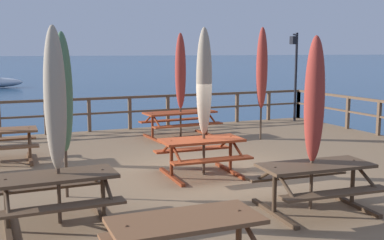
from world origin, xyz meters
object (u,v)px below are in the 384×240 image
at_px(patio_umbrella_short_mid, 63,93).
at_px(picnic_table_back_left, 315,177).
at_px(patio_umbrella_tall_front, 55,100).
at_px(picnic_table_front_left, 180,118).
at_px(patio_umbrella_short_front, 262,69).
at_px(picnic_table_mid_centre, 56,189).
at_px(picnic_table_front_right, 186,237).
at_px(patio_umbrella_tall_mid_left, 314,100).
at_px(picnic_table_mid_left, 202,149).
at_px(patio_umbrella_short_back, 180,72).
at_px(patio_umbrella_tall_back_left, 204,82).
at_px(lamp_post_hooked, 295,63).

bearing_deg(patio_umbrella_short_mid, picnic_table_back_left, -32.51).
bearing_deg(patio_umbrella_tall_front, picnic_table_front_left, 54.25).
relative_size(picnic_table_back_left, patio_umbrella_short_front, 0.59).
height_order(picnic_table_mid_centre, patio_umbrella_tall_front, patio_umbrella_tall_front).
height_order(picnic_table_front_right, patio_umbrella_short_mid, patio_umbrella_short_mid).
bearing_deg(picnic_table_back_left, patio_umbrella_tall_mid_left, 104.58).
relative_size(picnic_table_mid_left, patio_umbrella_short_back, 0.56).
xyz_separation_m(picnic_table_front_right, patio_umbrella_short_back, (3.31, 8.47, 1.40)).
bearing_deg(picnic_table_mid_centre, patio_umbrella_tall_front, 52.84).
relative_size(patio_umbrella_tall_back_left, patio_umbrella_short_front, 0.94).
relative_size(picnic_table_back_left, patio_umbrella_tall_front, 0.65).
height_order(picnic_table_front_right, patio_umbrella_short_front, patio_umbrella_short_front).
xyz_separation_m(picnic_table_mid_centre, picnic_table_mid_left, (3.13, 1.76, -0.00)).
distance_m(picnic_table_mid_left, patio_umbrella_tall_back_left, 1.38).
relative_size(picnic_table_mid_left, lamp_post_hooked, 0.54).
bearing_deg(picnic_table_mid_centre, picnic_table_front_left, 54.23).
relative_size(patio_umbrella_short_mid, patio_umbrella_short_back, 0.94).
xyz_separation_m(picnic_table_front_left, patio_umbrella_short_back, (0.01, -0.02, 1.39)).
bearing_deg(picnic_table_mid_left, lamp_post_hooked, 42.19).
distance_m(picnic_table_front_right, patio_umbrella_short_front, 9.07).
bearing_deg(lamp_post_hooked, patio_umbrella_tall_mid_left, -123.33).
distance_m(patio_umbrella_tall_mid_left, lamp_post_hooked, 9.87).
xyz_separation_m(patio_umbrella_short_front, lamp_post_hooked, (2.96, 2.60, 0.06)).
distance_m(patio_umbrella_tall_front, patio_umbrella_short_mid, 1.32).
height_order(picnic_table_back_left, lamp_post_hooked, lamp_post_hooked).
bearing_deg(picnic_table_mid_left, picnic_table_front_right, -116.33).
bearing_deg(patio_umbrella_tall_front, picnic_table_mid_centre, -127.16).
bearing_deg(picnic_table_front_left, patio_umbrella_short_back, -64.89).
bearing_deg(lamp_post_hooked, picnic_table_front_right, -130.12).
xyz_separation_m(picnic_table_back_left, patio_umbrella_tall_mid_left, (-0.02, 0.07, 1.22)).
relative_size(patio_umbrella_tall_mid_left, lamp_post_hooked, 0.87).
distance_m(picnic_table_mid_centre, patio_umbrella_tall_back_left, 3.90).
relative_size(picnic_table_front_right, picnic_table_front_left, 0.76).
relative_size(picnic_table_mid_left, patio_umbrella_tall_mid_left, 0.62).
relative_size(patio_umbrella_tall_back_left, patio_umbrella_short_mid, 1.05).
xyz_separation_m(picnic_table_mid_centre, picnic_table_back_left, (3.91, -0.94, 0.00)).
bearing_deg(patio_umbrella_short_back, picnic_table_back_left, -93.68).
bearing_deg(picnic_table_back_left, picnic_table_front_left, 86.39).
relative_size(picnic_table_back_left, patio_umbrella_short_mid, 0.66).
distance_m(patio_umbrella_short_back, lamp_post_hooked, 5.13).
height_order(picnic_table_front_right, patio_umbrella_tall_back_left, patio_umbrella_tall_back_left).
xyz_separation_m(patio_umbrella_tall_back_left, patio_umbrella_short_back, (1.17, 4.24, 0.03)).
xyz_separation_m(patio_umbrella_tall_mid_left, lamp_post_hooked, (5.42, 8.24, 0.33)).
height_order(patio_umbrella_tall_mid_left, patio_umbrella_short_mid, patio_umbrella_short_mid).
relative_size(patio_umbrella_tall_mid_left, patio_umbrella_short_back, 0.91).
relative_size(picnic_table_mid_centre, picnic_table_mid_left, 1.02).
height_order(patio_umbrella_short_mid, patio_umbrella_short_front, patio_umbrella_short_front).
bearing_deg(picnic_table_front_right, picnic_table_mid_centre, 113.33).
height_order(picnic_table_front_right, patio_umbrella_short_back, patio_umbrella_short_back).
height_order(patio_umbrella_tall_back_left, lamp_post_hooked, lamp_post_hooked).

